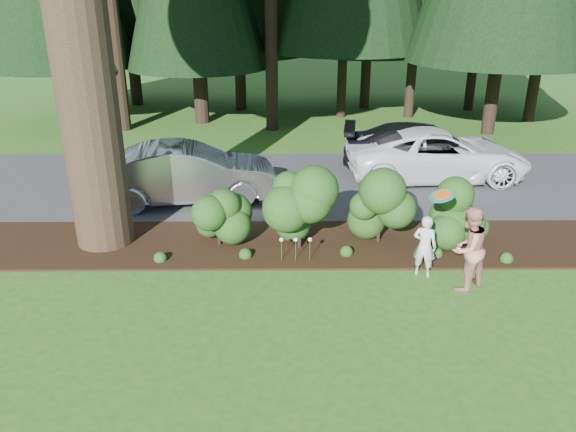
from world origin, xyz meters
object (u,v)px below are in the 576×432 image
Objects in this scene: child at (425,246)px; adult at (468,249)px; frisbee at (442,195)px; car_silver_wagon at (188,174)px; car_dark_suv at (425,149)px; car_white_suv at (438,154)px.

child is 0.88m from adult.
adult reaches higher than child.
car_silver_wagon is at bearing 142.06° from frisbee.
car_dark_suv is 2.97× the size of adult.
car_silver_wagon is 3.66× the size of child.
child is at bearing 138.93° from frisbee.
adult is (0.68, -0.52, 0.20)m from child.
adult is (6.03, -4.67, 0.03)m from car_silver_wagon.
car_silver_wagon is 7.37m from car_dark_suv.
car_silver_wagon is 7.39m from car_white_suv.
car_dark_suv is 3.87× the size of child.
car_white_suv is at bearing -135.39° from adult.
car_silver_wagon is 7.09m from frisbee.
adult is at bearing -179.09° from car_dark_suv.
car_silver_wagon is 0.88× the size of car_white_suv.
car_white_suv is at bearing -81.57° from child.
child is (5.35, -4.15, -0.16)m from car_silver_wagon.
child is (-1.57, -6.69, -0.11)m from car_dark_suv.
car_dark_suv is at bearing 16.50° from car_white_suv.
car_silver_wagon is 6.78m from child.
frisbee is at bearing 163.89° from child.
frisbee is (-1.38, -6.85, 1.03)m from car_dark_suv.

